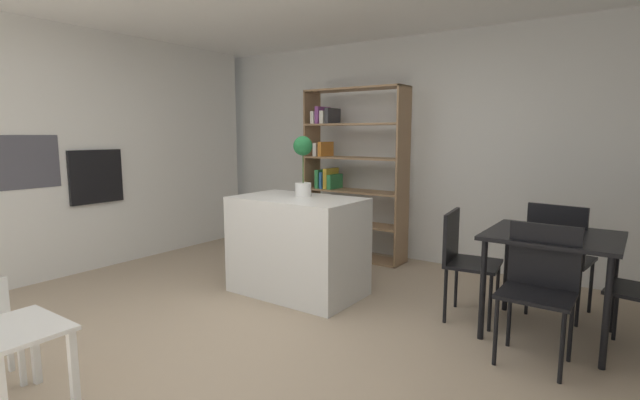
{
  "coord_description": "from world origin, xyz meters",
  "views": [
    {
      "loc": [
        2.26,
        -2.48,
        1.51
      ],
      "look_at": [
        0.24,
        0.38,
        1.02
      ],
      "focal_mm": 26.11,
      "sensor_mm": 36.0,
      "label": 1
    }
  ],
  "objects_px": {
    "child_table": "(18,343)",
    "dining_chair_island_side": "(462,253)",
    "kitchen_island": "(298,246)",
    "dining_chair_near": "(540,279)",
    "built_in_oven": "(96,176)",
    "open_bookshelf": "(346,172)",
    "dining_chair_far": "(558,251)",
    "dining_table": "(552,247)",
    "potted_plant_on_island": "(303,160)"
  },
  "relations": [
    {
      "from": "child_table",
      "to": "dining_chair_island_side",
      "type": "distance_m",
      "value": 3.12
    },
    {
      "from": "kitchen_island",
      "to": "dining_chair_near",
      "type": "height_order",
      "value": "kitchen_island"
    },
    {
      "from": "kitchen_island",
      "to": "dining_chair_island_side",
      "type": "height_order",
      "value": "kitchen_island"
    },
    {
      "from": "built_in_oven",
      "to": "open_bookshelf",
      "type": "bearing_deg",
      "value": 46.44
    },
    {
      "from": "open_bookshelf",
      "to": "dining_chair_island_side",
      "type": "height_order",
      "value": "open_bookshelf"
    },
    {
      "from": "dining_chair_far",
      "to": "child_table",
      "type": "bearing_deg",
      "value": 62.59
    },
    {
      "from": "child_table",
      "to": "dining_table",
      "type": "bearing_deg",
      "value": 51.14
    },
    {
      "from": "built_in_oven",
      "to": "dining_table",
      "type": "relative_size",
      "value": 0.67
    },
    {
      "from": "dining_chair_near",
      "to": "dining_chair_far",
      "type": "bearing_deg",
      "value": 91.74
    },
    {
      "from": "dining_table",
      "to": "dining_chair_island_side",
      "type": "height_order",
      "value": "dining_chair_island_side"
    },
    {
      "from": "dining_chair_island_side",
      "to": "child_table",
      "type": "bearing_deg",
      "value": 143.73
    },
    {
      "from": "kitchen_island",
      "to": "child_table",
      "type": "relative_size",
      "value": 2.23
    },
    {
      "from": "dining_chair_far",
      "to": "open_bookshelf",
      "type": "bearing_deg",
      "value": -7.97
    },
    {
      "from": "open_bookshelf",
      "to": "dining_chair_far",
      "type": "xyz_separation_m",
      "value": [
        2.47,
        -0.67,
        -0.48
      ]
    },
    {
      "from": "built_in_oven",
      "to": "dining_table",
      "type": "xyz_separation_m",
      "value": [
        4.45,
        0.97,
        -0.36
      ]
    },
    {
      "from": "dining_chair_far",
      "to": "dining_chair_near",
      "type": "relative_size",
      "value": 1.05
    },
    {
      "from": "open_bookshelf",
      "to": "dining_chair_island_side",
      "type": "relative_size",
      "value": 2.31
    },
    {
      "from": "kitchen_island",
      "to": "open_bookshelf",
      "type": "relative_size",
      "value": 0.59
    },
    {
      "from": "dining_chair_far",
      "to": "dining_table",
      "type": "bearing_deg",
      "value": 99.07
    },
    {
      "from": "built_in_oven",
      "to": "dining_chair_island_side",
      "type": "bearing_deg",
      "value": 14.2
    },
    {
      "from": "dining_table",
      "to": "dining_chair_near",
      "type": "height_order",
      "value": "dining_chair_near"
    },
    {
      "from": "open_bookshelf",
      "to": "child_table",
      "type": "distance_m",
      "value": 3.89
    },
    {
      "from": "dining_chair_far",
      "to": "kitchen_island",
      "type": "bearing_deg",
      "value": 27.03
    },
    {
      "from": "dining_table",
      "to": "dining_chair_far",
      "type": "height_order",
      "value": "dining_chair_far"
    },
    {
      "from": "potted_plant_on_island",
      "to": "dining_chair_near",
      "type": "distance_m",
      "value": 2.26
    },
    {
      "from": "kitchen_island",
      "to": "dining_table",
      "type": "height_order",
      "value": "kitchen_island"
    },
    {
      "from": "child_table",
      "to": "dining_table",
      "type": "relative_size",
      "value": 0.6
    },
    {
      "from": "open_bookshelf",
      "to": "dining_chair_island_side",
      "type": "bearing_deg",
      "value": -31.36
    },
    {
      "from": "child_table",
      "to": "dining_table",
      "type": "height_order",
      "value": "dining_table"
    },
    {
      "from": "dining_table",
      "to": "dining_chair_near",
      "type": "bearing_deg",
      "value": -89.84
    },
    {
      "from": "potted_plant_on_island",
      "to": "open_bookshelf",
      "type": "height_order",
      "value": "open_bookshelf"
    },
    {
      "from": "kitchen_island",
      "to": "dining_chair_island_side",
      "type": "distance_m",
      "value": 1.51
    },
    {
      "from": "open_bookshelf",
      "to": "built_in_oven",
      "type": "bearing_deg",
      "value": -133.56
    },
    {
      "from": "potted_plant_on_island",
      "to": "dining_chair_island_side",
      "type": "distance_m",
      "value": 1.66
    },
    {
      "from": "dining_chair_island_side",
      "to": "kitchen_island",
      "type": "bearing_deg",
      "value": 95.57
    },
    {
      "from": "open_bookshelf",
      "to": "dining_chair_island_side",
      "type": "distance_m",
      "value": 2.2
    },
    {
      "from": "built_in_oven",
      "to": "potted_plant_on_island",
      "type": "bearing_deg",
      "value": 17.66
    },
    {
      "from": "dining_table",
      "to": "dining_chair_far",
      "type": "distance_m",
      "value": 0.44
    },
    {
      "from": "dining_chair_island_side",
      "to": "dining_chair_near",
      "type": "bearing_deg",
      "value": -129.77
    },
    {
      "from": "dining_chair_island_side",
      "to": "dining_chair_near",
      "type": "distance_m",
      "value": 0.79
    },
    {
      "from": "open_bookshelf",
      "to": "dining_table",
      "type": "height_order",
      "value": "open_bookshelf"
    },
    {
      "from": "kitchen_island",
      "to": "dining_chair_near",
      "type": "xyz_separation_m",
      "value": [
        2.13,
        -0.11,
        0.09
      ]
    },
    {
      "from": "potted_plant_on_island",
      "to": "child_table",
      "type": "relative_size",
      "value": 1.06
    },
    {
      "from": "dining_chair_far",
      "to": "dining_chair_island_side",
      "type": "distance_m",
      "value": 0.78
    },
    {
      "from": "child_table",
      "to": "kitchen_island",
      "type": "bearing_deg",
      "value": 88.42
    },
    {
      "from": "built_in_oven",
      "to": "dining_table",
      "type": "distance_m",
      "value": 4.57
    },
    {
      "from": "open_bookshelf",
      "to": "potted_plant_on_island",
      "type": "bearing_deg",
      "value": -75.35
    },
    {
      "from": "built_in_oven",
      "to": "kitchen_island",
      "type": "distance_m",
      "value": 2.48
    },
    {
      "from": "built_in_oven",
      "to": "dining_chair_island_side",
      "type": "relative_size",
      "value": 0.68
    },
    {
      "from": "child_table",
      "to": "dining_chair_near",
      "type": "bearing_deg",
      "value": 46.12
    }
  ]
}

